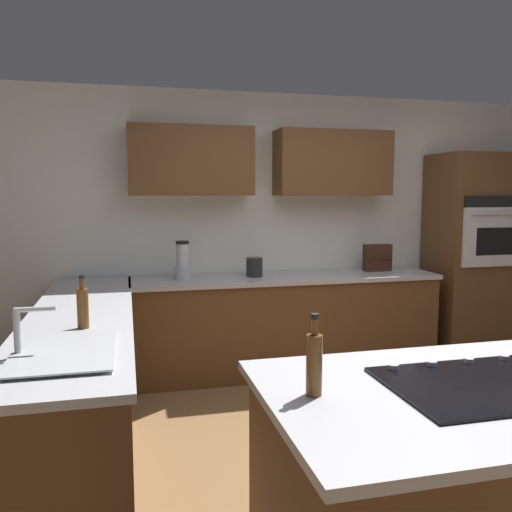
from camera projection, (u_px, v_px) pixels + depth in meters
name	position (u px, v px, depth m)	size (l,w,h in m)	color
ground_plane	(381.00, 456.00, 3.32)	(14.00, 14.00, 0.00)	brown
wall_back	(281.00, 215.00, 5.11)	(6.00, 0.44, 2.60)	silver
lower_cabinets_back	(286.00, 325.00, 4.90)	(2.80, 0.60, 0.86)	brown
countertop_back	(287.00, 278.00, 4.85)	(2.84, 0.64, 0.04)	#B2B2B7
lower_cabinets_side	(83.00, 385.00, 3.37)	(0.60, 2.90, 0.86)	brown
countertop_side	(80.00, 316.00, 3.31)	(0.64, 2.94, 0.04)	#B2B2B7
island_base	(479.00, 499.00, 2.11)	(1.66, 0.99, 0.86)	brown
island_top	(485.00, 391.00, 2.05)	(1.74, 1.07, 0.04)	#B2B2B7
wall_oven	(472.00, 256.00, 5.29)	(0.80, 0.66, 2.04)	brown
sink_unit	(62.00, 350.00, 2.46)	(0.46, 0.70, 0.23)	#515456
cooktop	(484.00, 384.00, 2.06)	(0.76, 0.56, 0.03)	black
blender	(183.00, 263.00, 4.63)	(0.15, 0.15, 0.34)	silver
spice_rack	(377.00, 258.00, 5.13)	(0.27, 0.11, 0.26)	#381E14
kettle	(254.00, 267.00, 4.79)	(0.15, 0.15, 0.17)	#262628
dish_soap_bottle	(83.00, 307.00, 2.93)	(0.06, 0.06, 0.30)	brown
oil_bottle	(314.00, 362.00, 1.95)	(0.06, 0.06, 0.31)	brown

